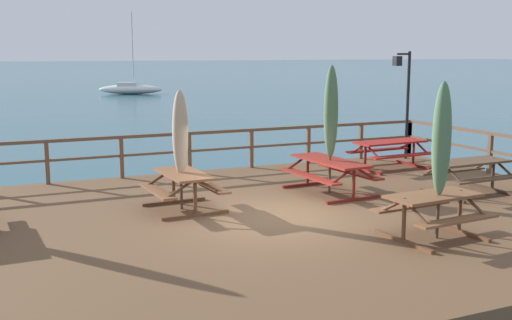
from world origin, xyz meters
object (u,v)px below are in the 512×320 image
object	(u,v)px
picnic_table_back_left	(330,168)
picnic_table_mid_left	(184,183)
picnic_table_mid_right	(433,207)
patio_umbrella_tall_mid_left	(331,113)
lamp_post_hooked	(404,89)
picnic_table_front_left	(390,148)
patio_umbrella_short_mid	(442,140)
patio_umbrella_short_back	(180,134)
sailboat_distant	(130,89)
picnic_table_back_right	(469,170)

from	to	relation	value
picnic_table_back_left	picnic_table_mid_left	world-z (taller)	same
picnic_table_mid_right	patio_umbrella_tall_mid_left	distance (m)	3.98
patio_umbrella_tall_mid_left	lamp_post_hooked	bearing A→B (deg)	35.36
picnic_table_front_left	patio_umbrella_short_mid	distance (m)	6.76
patio_umbrella_short_back	sailboat_distant	size ratio (longest dim) A/B	0.32
picnic_table_back_right	patio_umbrella_short_back	distance (m)	6.54
picnic_table_back_left	picnic_table_front_left	distance (m)	3.67
picnic_table_mid_right	patio_umbrella_short_back	size ratio (longest dim) A/B	0.71
picnic_table_mid_right	patio_umbrella_short_back	distance (m)	5.09
lamp_post_hooked	patio_umbrella_short_back	bearing A→B (deg)	-158.36
picnic_table_front_left	lamp_post_hooked	size ratio (longest dim) A/B	0.66
sailboat_distant	picnic_table_back_right	bearing A→B (deg)	-94.70
picnic_table_front_left	patio_umbrella_tall_mid_left	xyz separation A→B (m)	(-3.13, -1.99, 1.28)
patio_umbrella_tall_mid_left	picnic_table_mid_right	bearing A→B (deg)	-93.22
picnic_table_mid_right	patio_umbrella_short_mid	size ratio (longest dim) A/B	0.65
picnic_table_back_right	patio_umbrella_short_mid	world-z (taller)	patio_umbrella_short_mid
picnic_table_back_left	picnic_table_back_right	distance (m)	3.12
picnic_table_mid_right	lamp_post_hooked	distance (m)	8.42
lamp_post_hooked	sailboat_distant	xyz separation A→B (m)	(2.45, 44.67, -2.34)
picnic_table_mid_left	patio_umbrella_short_mid	bearing A→B (deg)	-48.09
picnic_table_mid_right	picnic_table_front_left	size ratio (longest dim) A/B	0.83
picnic_table_back_left	patio_umbrella_short_mid	world-z (taller)	patio_umbrella_short_mid
patio_umbrella_tall_mid_left	patio_umbrella_short_mid	size ratio (longest dim) A/B	1.07
patio_umbrella_tall_mid_left	lamp_post_hooked	distance (m)	5.40
picnic_table_front_left	picnic_table_back_right	bearing A→B (deg)	-95.54
picnic_table_back_right	lamp_post_hooked	xyz separation A→B (m)	(1.59, 4.49, 1.55)
picnic_table_back_left	picnic_table_mid_left	xyz separation A→B (m)	(-3.50, -0.12, -0.02)
patio_umbrella_tall_mid_left	patio_umbrella_short_mid	world-z (taller)	patio_umbrella_tall_mid_left
patio_umbrella_short_back	patio_umbrella_tall_mid_left	bearing A→B (deg)	0.33
picnic_table_back_right	patio_umbrella_tall_mid_left	world-z (taller)	patio_umbrella_tall_mid_left
patio_umbrella_short_mid	sailboat_distant	distance (m)	52.11
picnic_table_back_right	lamp_post_hooked	size ratio (longest dim) A/B	0.60
picnic_table_back_right	patio_umbrella_short_back	bearing A→B (deg)	167.91
patio_umbrella_short_mid	picnic_table_front_left	bearing A→B (deg)	60.53
patio_umbrella_short_mid	patio_umbrella_short_back	distance (m)	5.08
patio_umbrella_short_mid	sailboat_distant	bearing A→B (deg)	82.28
picnic_table_back_right	patio_umbrella_short_back	world-z (taller)	patio_umbrella_short_back
patio_umbrella_short_back	lamp_post_hooked	xyz separation A→B (m)	(7.92, 3.14, 0.57)
patio_umbrella_short_back	picnic_table_back_right	bearing A→B (deg)	-12.09
picnic_table_mid_left	picnic_table_front_left	bearing A→B (deg)	17.41
sailboat_distant	picnic_table_front_left	bearing A→B (deg)	-94.64
picnic_table_back_right	sailboat_distant	size ratio (longest dim) A/B	0.25
picnic_table_mid_right	sailboat_distant	distance (m)	52.04
patio_umbrella_tall_mid_left	sailboat_distant	world-z (taller)	sailboat_distant
sailboat_distant	picnic_table_back_left	bearing A→B (deg)	-98.14
sailboat_distant	picnic_table_mid_left	bearing A→B (deg)	-102.18
patio_umbrella_tall_mid_left	patio_umbrella_short_back	bearing A→B (deg)	-179.67
picnic_table_mid_left	lamp_post_hooked	distance (m)	8.66
picnic_table_mid_left	patio_umbrella_tall_mid_left	size ratio (longest dim) A/B	0.58
lamp_post_hooked	patio_umbrella_short_mid	bearing A→B (deg)	-123.25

